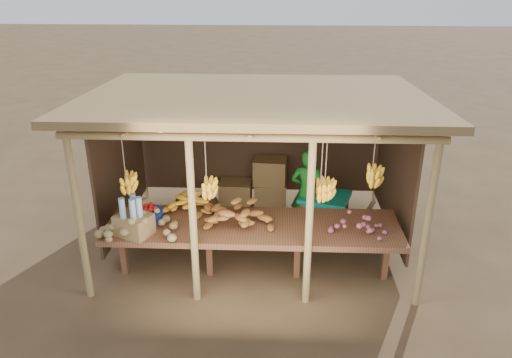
{
  "coord_description": "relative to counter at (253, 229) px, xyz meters",
  "views": [
    {
      "loc": [
        0.29,
        -6.79,
        3.99
      ],
      "look_at": [
        0.0,
        0.0,
        1.05
      ],
      "focal_mm": 35.0,
      "sensor_mm": 36.0,
      "label": 1
    }
  ],
  "objects": [
    {
      "name": "sweet_potato_heap",
      "position": [
        -0.26,
        0.04,
        0.24
      ],
      "size": [
        1.18,
        0.95,
        0.36
      ],
      "primitive_type": null,
      "rotation": [
        0.0,
        0.0,
        -0.38
      ],
      "color": "#A16229",
      "rests_on": "counter"
    },
    {
      "name": "potato_heap",
      "position": [
        -1.4,
        -0.31,
        0.25
      ],
      "size": [
        1.18,
        0.92,
        0.37
      ],
      "primitive_type": null,
      "rotation": [
        0.0,
        0.0,
        -0.32
      ],
      "color": "olive",
      "rests_on": "counter"
    },
    {
      "name": "counter",
      "position": [
        0.0,
        0.0,
        0.0
      ],
      "size": [
        3.9,
        1.05,
        0.8
      ],
      "color": "brown",
      "rests_on": "ground"
    },
    {
      "name": "stall_structure",
      "position": [
        -0.01,
        0.83,
        1.17
      ],
      "size": [
        4.7,
        3.5,
        2.43
      ],
      "color": "tan",
      "rests_on": "ground"
    },
    {
      "name": "vendor",
      "position": [
        0.79,
        1.22,
        -0.02
      ],
      "size": [
        0.57,
        0.43,
        1.43
      ],
      "primitive_type": "imported",
      "rotation": [
        0.0,
        0.0,
        2.96
      ],
      "color": "#197121",
      "rests_on": "ground"
    },
    {
      "name": "carton_stack",
      "position": [
        -0.01,
        2.15,
        -0.35
      ],
      "size": [
        1.18,
        0.46,
        0.89
      ],
      "color": "olive",
      "rests_on": "ground"
    },
    {
      "name": "tarp_crate",
      "position": [
        1.06,
        1.23,
        -0.38
      ],
      "size": [
        0.9,
        0.83,
        0.88
      ],
      "color": "brown",
      "rests_on": "ground"
    },
    {
      "name": "onion_heap",
      "position": [
        1.34,
        -0.23,
        0.24
      ],
      "size": [
        0.78,
        0.53,
        0.35
      ],
      "primitive_type": null,
      "rotation": [
        0.0,
        0.0,
        0.14
      ],
      "color": "#AB5361",
      "rests_on": "counter"
    },
    {
      "name": "bottle_box",
      "position": [
        -1.5,
        -0.32,
        0.27
      ],
      "size": [
        0.53,
        0.48,
        0.54
      ],
      "color": "olive",
      "rests_on": "counter"
    },
    {
      "name": "tomato_basin",
      "position": [
        -1.42,
        0.08,
        0.15
      ],
      "size": [
        0.39,
        0.39,
        0.21
      ],
      "rotation": [
        0.0,
        0.0,
        0.22
      ],
      "color": "navy",
      "rests_on": "counter"
    },
    {
      "name": "burlap_sacks",
      "position": [
        -1.04,
        1.7,
        -0.5
      ],
      "size": [
        0.76,
        0.4,
        0.54
      ],
      "color": "#4B3523",
      "rests_on": "ground"
    },
    {
      "name": "banana_pile",
      "position": [
        -0.94,
        0.41,
        0.24
      ],
      "size": [
        0.67,
        0.44,
        0.35
      ],
      "primitive_type": null,
      "rotation": [
        0.0,
        0.0,
        0.1
      ],
      "color": "yellow",
      "rests_on": "counter"
    },
    {
      "name": "ground",
      "position": [
        -0.0,
        0.95,
        -0.74
      ],
      "size": [
        60.0,
        60.0,
        0.0
      ],
      "primitive_type": "plane",
      "color": "brown",
      "rests_on": "ground"
    }
  ]
}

